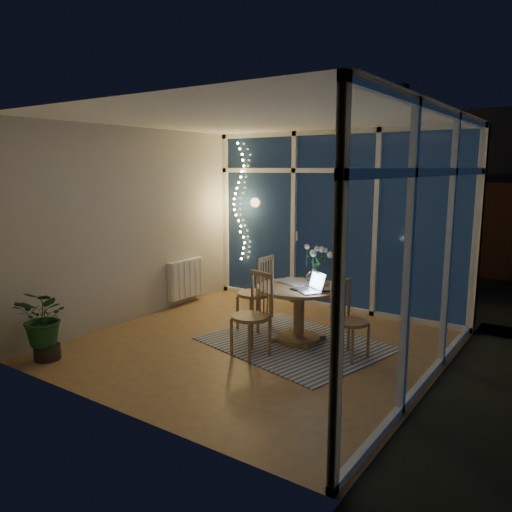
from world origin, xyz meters
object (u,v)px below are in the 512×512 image
dining_table (299,314)px  chair_front (251,315)px  laptop (308,281)px  potted_plant (45,326)px  chair_right (351,320)px  chair_left (254,292)px  flower_vase (315,275)px

dining_table → chair_front: size_ratio=1.06×
chair_front → laptop: 0.76m
laptop → potted_plant: (-2.18, -1.89, -0.42)m
chair_right → chair_front: (-0.93, -0.58, 0.04)m
chair_right → laptop: laptop is taller
chair_front → laptop: size_ratio=2.94×
chair_front → laptop: chair_front is taller
chair_left → chair_right: size_ratio=1.14×
dining_table → chair_right: chair_right is taller
dining_table → chair_right: size_ratio=1.16×
flower_vase → potted_plant: size_ratio=0.28×
dining_table → flower_vase: (0.09, 0.23, 0.45)m
potted_plant → chair_left: bearing=59.8°
dining_table → flower_vase: size_ratio=4.78×
chair_front → laptop: bearing=66.5°
laptop → potted_plant: 2.92m
potted_plant → laptop: bearing=41.0°
flower_vase → dining_table: bearing=-111.4°
dining_table → chair_left: (-0.73, 0.11, 0.15)m
chair_left → chair_right: chair_left is taller
chair_right → laptop: (-0.52, -0.03, 0.37)m
dining_table → laptop: bearing=-37.4°
laptop → potted_plant: bearing=-104.4°
dining_table → chair_right: bearing=-9.9°
laptop → flower_vase: (-0.11, 0.38, -0.01)m
flower_vase → chair_left: bearing=-171.8°
chair_front → potted_plant: bearing=-129.3°
chair_left → chair_right: (1.45, -0.23, -0.06)m
chair_left → potted_plant: (-1.25, -2.16, -0.11)m
potted_plant → chair_right: bearing=35.4°
chair_right → chair_left: bearing=95.8°
chair_right → chair_front: chair_front is taller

